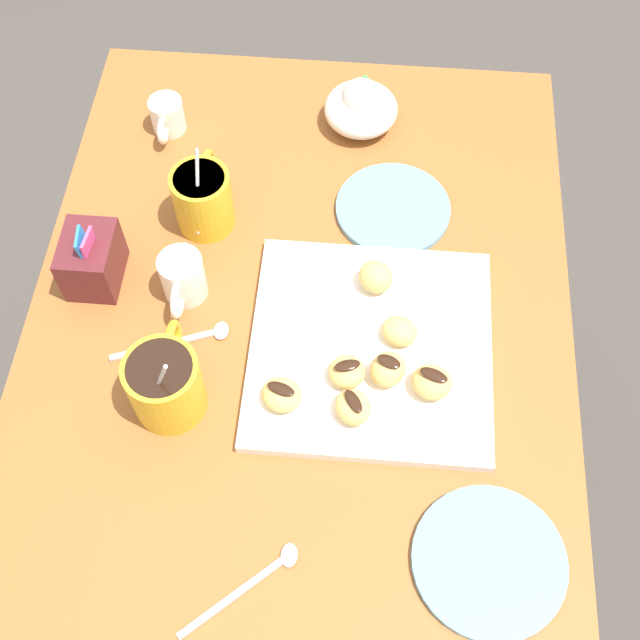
# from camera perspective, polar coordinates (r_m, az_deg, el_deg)

# --- Properties ---
(ground_plane) EXTENTS (8.00, 8.00, 0.00)m
(ground_plane) POSITION_cam_1_polar(r_m,az_deg,el_deg) (1.77, -0.92, -11.79)
(ground_plane) COLOR #423D38
(dining_table) EXTENTS (0.99, 0.74, 0.73)m
(dining_table) POSITION_cam_1_polar(r_m,az_deg,el_deg) (1.23, -1.30, -2.96)
(dining_table) COLOR #935628
(dining_table) RESTS_ON ground_plane
(pastry_plate_square) EXTENTS (0.32, 0.32, 0.02)m
(pastry_plate_square) POSITION_cam_1_polar(r_m,az_deg,el_deg) (1.07, 3.56, -1.93)
(pastry_plate_square) COLOR white
(pastry_plate_square) RESTS_ON dining_table
(coffee_mug_mustard_left) EXTENTS (0.13, 0.09, 0.15)m
(coffee_mug_mustard_left) POSITION_cam_1_polar(r_m,az_deg,el_deg) (1.02, -10.78, -4.34)
(coffee_mug_mustard_left) COLOR gold
(coffee_mug_mustard_left) RESTS_ON dining_table
(coffee_mug_mustard_right) EXTENTS (0.13, 0.08, 0.15)m
(coffee_mug_mustard_right) POSITION_cam_1_polar(r_m,az_deg,el_deg) (1.17, -8.21, 8.52)
(coffee_mug_mustard_right) COLOR gold
(coffee_mug_mustard_right) RESTS_ON dining_table
(cream_pitcher_white) EXTENTS (0.10, 0.06, 0.07)m
(cream_pitcher_white) POSITION_cam_1_polar(r_m,az_deg,el_deg) (1.11, -9.62, 3.03)
(cream_pitcher_white) COLOR white
(cream_pitcher_white) RESTS_ON dining_table
(sugar_caddy) EXTENTS (0.09, 0.07, 0.11)m
(sugar_caddy) POSITION_cam_1_polar(r_m,az_deg,el_deg) (1.15, -15.70, 4.08)
(sugar_caddy) COLOR #561E23
(sugar_caddy) RESTS_ON dining_table
(ice_cream_bowl) EXTENTS (0.11, 0.11, 0.08)m
(ice_cream_bowl) POSITION_cam_1_polar(r_m,az_deg,el_deg) (1.30, 2.90, 14.69)
(ice_cream_bowl) COLOR white
(ice_cream_bowl) RESTS_ON dining_table
(chocolate_sauce_pitcher) EXTENTS (0.09, 0.05, 0.06)m
(chocolate_sauce_pitcher) POSITION_cam_1_polar(r_m,az_deg,el_deg) (1.31, -10.67, 13.98)
(chocolate_sauce_pitcher) COLOR white
(chocolate_sauce_pitcher) RESTS_ON dining_table
(saucer_sky_left) EXTENTS (0.18, 0.18, 0.01)m
(saucer_sky_left) POSITION_cam_1_polar(r_m,az_deg,el_deg) (0.99, 11.75, -16.22)
(saucer_sky_left) COLOR #66A8DB
(saucer_sky_left) RESTS_ON dining_table
(saucer_sky_right) EXTENTS (0.17, 0.17, 0.01)m
(saucer_sky_right) POSITION_cam_1_polar(r_m,az_deg,el_deg) (1.21, 5.13, 7.75)
(saucer_sky_right) COLOR #66A8DB
(saucer_sky_right) RESTS_ON dining_table
(loose_spoon_near_saucer) EXTENTS (0.07, 0.15, 0.01)m
(loose_spoon_near_saucer) POSITION_cam_1_polar(r_m,az_deg,el_deg) (1.10, -9.37, -1.36)
(loose_spoon_near_saucer) COLOR silver
(loose_spoon_near_saucer) RESTS_ON dining_table
(loose_spoon_by_plate) EXTENTS (0.12, 0.13, 0.01)m
(loose_spoon_by_plate) POSITION_cam_1_polar(r_m,az_deg,el_deg) (0.97, -4.59, -17.73)
(loose_spoon_by_plate) COLOR silver
(loose_spoon_by_plate) RESTS_ON dining_table
(beignet_0) EXTENTS (0.06, 0.06, 0.03)m
(beignet_0) POSITION_cam_1_polar(r_m,az_deg,el_deg) (1.06, 5.59, -0.78)
(beignet_0) COLOR #E5B260
(beignet_0) RESTS_ON pastry_plate_square
(beignet_1) EXTENTS (0.07, 0.07, 0.04)m
(beignet_1) POSITION_cam_1_polar(r_m,az_deg,el_deg) (1.10, 3.92, 3.04)
(beignet_1) COLOR #E5B260
(beignet_1) RESTS_ON pastry_plate_square
(beignet_2) EXTENTS (0.06, 0.06, 0.03)m
(beignet_2) POSITION_cam_1_polar(r_m,az_deg,el_deg) (1.02, -2.70, -5.25)
(beignet_2) COLOR #E5B260
(beignet_2) RESTS_ON pastry_plate_square
(chocolate_drizzle_2) EXTENTS (0.03, 0.04, 0.00)m
(chocolate_drizzle_2) POSITION_cam_1_polar(r_m,az_deg,el_deg) (1.00, -2.74, -4.83)
(chocolate_drizzle_2) COLOR black
(chocolate_drizzle_2) RESTS_ON beignet_2
(beignet_3) EXTENTS (0.06, 0.06, 0.04)m
(beignet_3) POSITION_cam_1_polar(r_m,az_deg,el_deg) (1.03, 4.77, -3.46)
(beignet_3) COLOR #E5B260
(beignet_3) RESTS_ON pastry_plate_square
(chocolate_drizzle_3) EXTENTS (0.03, 0.03, 0.00)m
(chocolate_drizzle_3) POSITION_cam_1_polar(r_m,az_deg,el_deg) (1.01, 4.85, -2.91)
(chocolate_drizzle_3) COLOR black
(chocolate_drizzle_3) RESTS_ON beignet_3
(beignet_4) EXTENTS (0.06, 0.06, 0.03)m
(beignet_4) POSITION_cam_1_polar(r_m,az_deg,el_deg) (1.01, 2.32, -6.12)
(beignet_4) COLOR #E5B260
(beignet_4) RESTS_ON pastry_plate_square
(chocolate_drizzle_4) EXTENTS (0.04, 0.03, 0.00)m
(chocolate_drizzle_4) POSITION_cam_1_polar(r_m,az_deg,el_deg) (0.99, 2.36, -5.69)
(chocolate_drizzle_4) COLOR black
(chocolate_drizzle_4) RESTS_ON beignet_4
(beignet_5) EXTENTS (0.06, 0.06, 0.03)m
(beignet_5) POSITION_cam_1_polar(r_m,az_deg,el_deg) (1.03, 1.89, -3.64)
(beignet_5) COLOR #E5B260
(beignet_5) RESTS_ON pastry_plate_square
(chocolate_drizzle_5) EXTENTS (0.03, 0.04, 0.00)m
(chocolate_drizzle_5) POSITION_cam_1_polar(r_m,az_deg,el_deg) (1.01, 1.92, -3.20)
(chocolate_drizzle_5) COLOR black
(chocolate_drizzle_5) RESTS_ON beignet_5
(beignet_6) EXTENTS (0.06, 0.06, 0.04)m
(beignet_6) POSITION_cam_1_polar(r_m,az_deg,el_deg) (1.03, 7.84, -4.33)
(beignet_6) COLOR #E5B260
(beignet_6) RESTS_ON pastry_plate_square
(chocolate_drizzle_6) EXTENTS (0.03, 0.04, 0.00)m
(chocolate_drizzle_6) POSITION_cam_1_polar(r_m,az_deg,el_deg) (1.01, 7.98, -3.83)
(chocolate_drizzle_6) COLOR black
(chocolate_drizzle_6) RESTS_ON beignet_6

